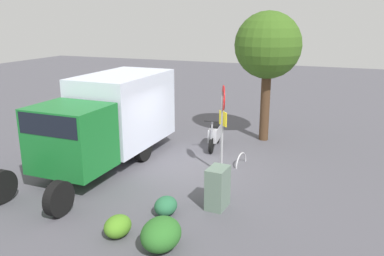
% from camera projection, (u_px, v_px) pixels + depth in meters
% --- Properties ---
extents(ground_plane, '(60.00, 60.00, 0.00)m').
position_uv_depth(ground_plane, '(194.00, 166.00, 13.16)').
color(ground_plane, '#4E4D55').
extents(box_truck_near, '(6.98, 2.26, 2.88)m').
position_uv_depth(box_truck_near, '(108.00, 117.00, 13.12)').
color(box_truck_near, black).
rests_on(box_truck_near, ground).
extents(motorcycle, '(1.81, 0.59, 1.20)m').
position_uv_depth(motorcycle, '(215.00, 134.00, 14.91)').
color(motorcycle, black).
rests_on(motorcycle, ground).
extents(stop_sign, '(0.71, 0.33, 2.81)m').
position_uv_depth(stop_sign, '(223.00, 116.00, 12.06)').
color(stop_sign, '#9E9EA3').
rests_on(stop_sign, ground).
extents(street_tree, '(2.54, 2.54, 5.01)m').
position_uv_depth(street_tree, '(268.00, 46.00, 15.05)').
color(street_tree, '#47301E').
rests_on(street_tree, ground).
extents(utility_cabinet, '(0.71, 0.51, 1.09)m').
position_uv_depth(utility_cabinet, '(218.00, 188.00, 10.19)').
color(utility_cabinet, slate).
rests_on(utility_cabinet, ground).
extents(bike_rack_hoop, '(0.85, 0.16, 0.85)m').
position_uv_depth(bike_rack_hoop, '(241.00, 165.00, 13.30)').
color(bike_rack_hoop, '#B7B7BC').
rests_on(bike_rack_hoop, ground).
extents(shrub_near_sign, '(1.02, 0.83, 0.70)m').
position_uv_depth(shrub_near_sign, '(161.00, 234.00, 8.39)').
color(shrub_near_sign, '#2A6725').
rests_on(shrub_near_sign, ground).
extents(shrub_mid_verge, '(0.68, 0.55, 0.46)m').
position_uv_depth(shrub_mid_verge, '(166.00, 206.00, 9.91)').
color(shrub_mid_verge, '#276640').
rests_on(shrub_mid_verge, ground).
extents(shrub_by_tree, '(0.71, 0.58, 0.48)m').
position_uv_depth(shrub_by_tree, '(118.00, 226.00, 8.92)').
color(shrub_by_tree, '#4D8622').
rests_on(shrub_by_tree, ground).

